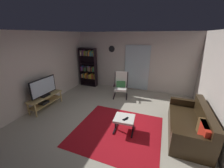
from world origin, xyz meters
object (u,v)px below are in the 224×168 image
leather_sofa (190,125)px  ottoman (124,120)px  tv_stand (45,100)px  lounge_armchair (121,84)px  television (44,88)px  wall_clock (112,49)px  tv_remote (126,118)px  bookshelf_near_tv (89,67)px  cell_phone (125,119)px

leather_sofa → ottoman: 1.68m
tv_stand → leather_sofa: (4.56, 0.23, -0.00)m
lounge_armchair → tv_stand: bearing=-138.0°
lounge_armchair → television: bearing=-138.2°
tv_stand → ottoman: (2.94, -0.20, 0.04)m
wall_clock → tv_remote: bearing=-62.8°
tv_remote → ottoman: bearing=174.7°
bookshelf_near_tv → tv_remote: bearing=-46.4°
ottoman → lounge_armchair: bearing=109.8°
bookshelf_near_tv → tv_remote: 4.00m
cell_phone → wall_clock: wall_clock is taller
ottoman → television: bearing=175.7°
lounge_armchair → wall_clock: (-0.75, 0.90, 1.32)m
wall_clock → bookshelf_near_tv: bearing=-169.6°
wall_clock → lounge_armchair: bearing=-50.0°
tv_remote → cell_phone: size_ratio=1.03×
television → leather_sofa: size_ratio=0.55×
ottoman → cell_phone: bearing=-62.7°
television → tv_remote: bearing=-4.8°
television → bookshelf_near_tv: size_ratio=0.55×
bookshelf_near_tv → wall_clock: (1.15, 0.21, 0.88)m
television → wall_clock: size_ratio=3.56×
leather_sofa → lounge_armchair: 2.96m
lounge_armchair → ottoman: (0.77, -2.15, -0.20)m
bookshelf_near_tv → leather_sofa: size_ratio=1.01×
tv_stand → wall_clock: 3.53m
television → leather_sofa: bearing=2.7°
leather_sofa → ottoman: (-1.62, -0.43, 0.04)m
bookshelf_near_tv → lounge_armchair: (1.90, -0.69, -0.44)m
lounge_armchair → tv_remote: lounge_armchair is taller
ottoman → tv_remote: (0.05, -0.03, 0.08)m
bookshelf_near_tv → ottoman: 3.95m
leather_sofa → lounge_armchair: bearing=144.4°
tv_stand → cell_phone: (2.98, -0.28, 0.11)m
cell_phone → wall_clock: size_ratio=0.48×
television → tv_remote: size_ratio=7.16×
tv_stand → leather_sofa: 4.56m
leather_sofa → cell_phone: bearing=-162.1°
television → wall_clock: wall_clock is taller
tv_remote → cell_phone: bearing=-82.9°
cell_phone → bookshelf_near_tv: bearing=167.8°
ottoman → cell_phone: (0.04, -0.08, 0.08)m
tv_remote → leather_sofa: bearing=42.0°
tv_stand → leather_sofa: leather_sofa is taller
tv_remote → cell_phone: 0.05m
tv_stand → ottoman: 2.94m
tv_remote → wall_clock: wall_clock is taller
television → bookshelf_near_tv: (0.25, 2.61, 0.20)m
tv_stand → leather_sofa: bearing=2.9°
tv_stand → cell_phone: tv_stand is taller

